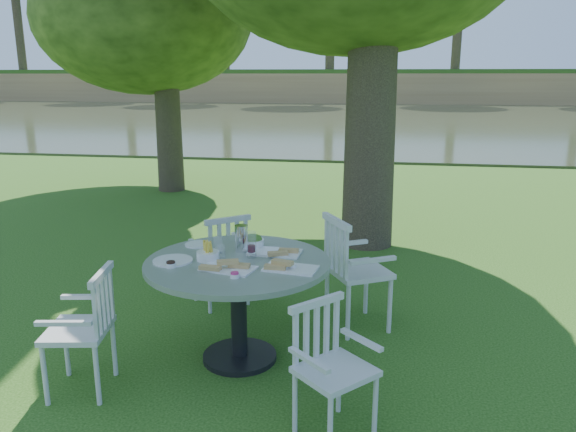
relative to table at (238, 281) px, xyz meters
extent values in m
plane|color=#19410D|center=(0.18, 0.94, -0.63)|extent=(140.00, 140.00, 0.00)
cylinder|color=black|center=(0.00, 0.00, -0.61)|extent=(0.56, 0.56, 0.04)
cylinder|color=black|center=(0.00, 0.00, -0.24)|extent=(0.12, 0.12, 0.71)
cylinder|color=slate|center=(0.00, 0.00, 0.14)|extent=(1.36, 1.36, 0.04)
cylinder|color=silver|center=(1.12, 0.65, -0.39)|extent=(0.04, 0.04, 0.48)
cylinder|color=silver|center=(0.91, 1.02, -0.39)|extent=(0.04, 0.04, 0.48)
cylinder|color=silver|center=(0.79, 0.46, -0.39)|extent=(0.04, 0.04, 0.48)
cylinder|color=silver|center=(0.58, 0.83, -0.39)|extent=(0.04, 0.04, 0.48)
cube|color=silver|center=(0.85, 0.74, -0.13)|extent=(0.63, 0.65, 0.04)
cube|color=silver|center=(0.67, 0.63, 0.09)|extent=(0.28, 0.45, 0.49)
cylinder|color=silver|center=(-0.41, 1.29, -0.42)|extent=(0.03, 0.03, 0.43)
cylinder|color=silver|center=(-0.70, 1.04, -0.42)|extent=(0.03, 0.03, 0.43)
cylinder|color=silver|center=(-0.18, 1.03, -0.42)|extent=(0.03, 0.03, 0.43)
cylinder|color=silver|center=(-0.48, 0.78, -0.42)|extent=(0.03, 0.03, 0.43)
cube|color=silver|center=(-0.44, 1.04, -0.18)|extent=(0.60, 0.59, 0.04)
cube|color=silver|center=(-0.32, 0.89, 0.02)|extent=(0.36, 0.31, 0.44)
cylinder|color=silver|center=(-1.16, -0.44, -0.42)|extent=(0.03, 0.03, 0.42)
cylinder|color=silver|center=(-1.09, -0.81, -0.42)|extent=(0.03, 0.03, 0.42)
cylinder|color=silver|center=(-0.82, -0.38, -0.42)|extent=(0.03, 0.03, 0.42)
cylinder|color=silver|center=(-0.76, -0.75, -0.42)|extent=(0.03, 0.03, 0.42)
cube|color=silver|center=(-0.96, -0.59, -0.19)|extent=(0.47, 0.50, 0.04)
cube|color=silver|center=(-0.77, -0.56, 0.01)|extent=(0.11, 0.43, 0.43)
cylinder|color=silver|center=(0.79, -1.04, -0.43)|extent=(0.03, 0.03, 0.40)
cylinder|color=silver|center=(1.03, -0.78, -0.43)|extent=(0.03, 0.03, 0.40)
cylinder|color=silver|center=(0.55, -0.82, -0.43)|extent=(0.03, 0.03, 0.40)
cylinder|color=silver|center=(0.80, -0.56, -0.43)|extent=(0.03, 0.03, 0.40)
cube|color=silver|center=(0.79, -0.80, -0.22)|extent=(0.55, 0.55, 0.04)
cube|color=silver|center=(0.66, -0.68, -0.03)|extent=(0.31, 0.32, 0.41)
cube|color=white|center=(-0.01, -0.20, 0.16)|extent=(0.41, 0.30, 0.01)
cube|color=white|center=(0.41, -0.13, 0.16)|extent=(0.39, 0.26, 0.01)
cube|color=white|center=(0.24, 0.21, 0.17)|extent=(0.41, 0.25, 0.02)
cylinder|color=white|center=(-0.46, -0.10, 0.16)|extent=(0.29, 0.29, 0.01)
cylinder|color=white|center=(-0.41, 0.32, 0.16)|extent=(0.21, 0.21, 0.01)
cylinder|color=white|center=(-0.22, -0.02, 0.19)|extent=(0.17, 0.17, 0.07)
cylinder|color=white|center=(0.03, 0.34, 0.19)|extent=(0.19, 0.19, 0.06)
cylinder|color=silver|center=(-0.02, 0.22, 0.26)|extent=(0.10, 0.10, 0.21)
cylinder|color=white|center=(0.08, 0.09, 0.26)|extent=(0.07, 0.07, 0.20)
cylinder|color=white|center=(-0.19, 0.15, 0.22)|extent=(0.07, 0.07, 0.12)
cylinder|color=white|center=(-0.12, -0.01, 0.21)|extent=(0.06, 0.06, 0.11)
cylinder|color=white|center=(0.07, -0.35, 0.17)|extent=(0.06, 0.06, 0.03)
cylinder|color=white|center=(0.37, -0.14, 0.17)|extent=(0.07, 0.07, 0.03)
cylinder|color=white|center=(0.42, -0.11, 0.17)|extent=(0.06, 0.06, 0.03)
cylinder|color=white|center=(-0.43, -0.22, 0.17)|extent=(0.07, 0.07, 0.03)
ellipsoid|color=#253A12|center=(-2.88, 6.10, 2.48)|extent=(3.32, 3.32, 2.32)
cube|color=#2F3821|center=(0.18, 23.94, -0.63)|extent=(100.00, 28.00, 0.12)
cube|color=#A37D4C|center=(0.18, 39.44, 0.47)|extent=(100.00, 3.00, 2.20)
cube|color=#19410D|center=(0.18, 46.94, 1.72)|extent=(100.00, 18.00, 0.30)
camera|label=1|loc=(1.01, -3.77, 1.47)|focal=35.00mm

